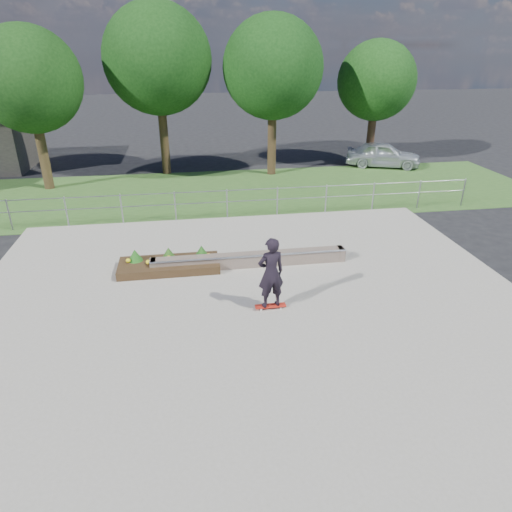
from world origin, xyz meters
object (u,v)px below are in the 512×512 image
Objects in this scene: parked_car at (383,154)px; skateboarder at (271,273)px; planter_bed at (169,263)px; grind_ledge at (250,260)px.

skateboarder is at bearing 167.94° from parked_car.
grind_ledge is at bearing -4.27° from planter_bed.
grind_ledge is at bearing 93.76° from skateboarder.
planter_bed is 3.88m from skateboarder.
parked_car is (9.05, 14.13, -0.39)m from skateboarder.
parked_car reaches higher than planter_bed.
planter_bed is 16.30m from parked_car.
planter_bed is at bearing 133.58° from skateboarder.
skateboarder is at bearing -46.42° from planter_bed.
grind_ledge is 14.79m from parked_car.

